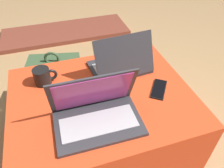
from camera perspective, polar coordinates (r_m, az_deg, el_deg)
ground_plane at (r=1.44m, az=-2.12°, el=-16.03°), size 14.00×14.00×0.00m
ottoman at (r=1.26m, az=-2.38°, el=-10.32°), size 0.90×0.72×0.46m
laptop_near at (r=0.94m, az=-4.07°, el=-7.38°), size 0.38×0.25×0.24m
laptop_far at (r=1.21m, az=2.37°, el=5.35°), size 0.34×0.25×0.23m
cell_phone at (r=1.14m, az=12.15°, el=-1.28°), size 0.14×0.16×0.01m
backpack at (r=1.62m, az=-14.03°, el=0.17°), size 0.38×0.32×0.46m
coffee_mug at (r=1.19m, az=-17.61°, el=1.95°), size 0.12×0.09×0.09m
fireplace_hearth at (r=2.63m, az=-11.96°, el=13.17°), size 1.40×0.50×0.04m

